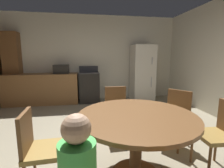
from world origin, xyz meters
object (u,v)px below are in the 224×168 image
object	(u,v)px
chair_west	(39,146)
chair_east	(220,132)
refrigerator	(142,73)
microwave	(61,69)
dining_table	(136,127)
oven_range	(89,87)
chair_north	(117,108)
chair_northeast	(175,114)

from	to	relation	value
chair_west	chair_east	size ratio (longest dim) A/B	1.00
chair_west	refrigerator	bearing A→B (deg)	53.23
refrigerator	chair_east	xyz separation A→B (m)	(-0.23, -3.42, -0.38)
microwave	dining_table	size ratio (longest dim) A/B	0.33
refrigerator	chair_west	xyz separation A→B (m)	(-2.30, -3.41, -0.38)
oven_range	chair_north	distance (m)	2.41
oven_range	chair_east	xyz separation A→B (m)	(1.47, -3.48, 0.03)
dining_table	chair_west	bearing A→B (deg)	-177.31
chair_north	dining_table	bearing A→B (deg)	0.00
refrigerator	oven_range	bearing A→B (deg)	178.19
microwave	chair_northeast	xyz separation A→B (m)	(2.09, -2.80, -0.53)
refrigerator	chair_north	xyz separation A→B (m)	(-1.29, -2.32, -0.38)
dining_table	chair_north	size ratio (longest dim) A/B	1.54
refrigerator	chair_west	distance (m)	4.13
chair_northeast	oven_range	bearing A→B (deg)	-101.41
oven_range	chair_north	world-z (taller)	oven_range
microwave	chair_northeast	size ratio (longest dim) A/B	0.51
dining_table	chair_north	bearing A→B (deg)	91.27
chair_east	chair_northeast	world-z (taller)	same
chair_north	chair_west	world-z (taller)	same
refrigerator	microwave	bearing A→B (deg)	178.86
chair_northeast	dining_table	bearing A→B (deg)	0.00
microwave	chair_north	bearing A→B (deg)	-62.63
oven_range	chair_northeast	distance (m)	3.08
refrigerator	chair_north	bearing A→B (deg)	-119.08
chair_east	chair_west	bearing A→B (deg)	3.19
oven_range	refrigerator	xyz separation A→B (m)	(1.70, -0.05, 0.41)
oven_range	microwave	size ratio (longest dim) A/B	2.50
microwave	chair_west	world-z (taller)	microwave
microwave	dining_table	distance (m)	3.65
oven_range	microwave	bearing A→B (deg)	-179.75
microwave	chair_north	xyz separation A→B (m)	(1.23, -2.37, -0.53)
microwave	dining_table	xyz separation A→B (m)	(1.25, -3.41, -0.42)
refrigerator	dining_table	xyz separation A→B (m)	(-1.27, -3.36, -0.27)
chair_west	chair_northeast	bearing A→B (deg)	16.58
oven_range	dining_table	size ratio (longest dim) A/B	0.82
chair_north	chair_west	distance (m)	1.49
chair_west	chair_east	xyz separation A→B (m)	(2.08, -0.02, 0.00)
refrigerator	microwave	xyz separation A→B (m)	(-2.52, 0.05, 0.15)
dining_table	chair_east	size ratio (longest dim) A/B	1.54
dining_table	chair_west	size ratio (longest dim) A/B	1.54
refrigerator	chair_west	bearing A→B (deg)	-124.08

